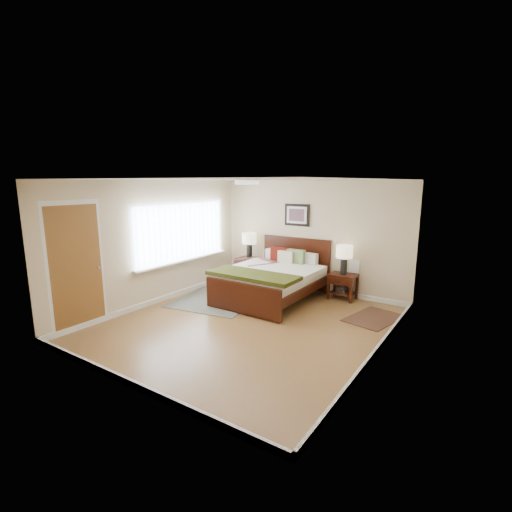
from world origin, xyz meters
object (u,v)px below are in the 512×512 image
object	(u,v)px
nightstand_left	(249,263)
armchair	(255,275)
nightstand_right	(343,284)
lamp_left	(249,240)
rug_persian	(223,296)
bed	(272,275)
lamp_right	(344,254)

from	to	relation	value
nightstand_left	armchair	world-z (taller)	armchair
armchair	nightstand_right	bearing A→B (deg)	42.08
lamp_left	armchair	size ratio (longest dim) A/B	0.76
nightstand_right	rug_persian	bearing A→B (deg)	-150.57
bed	lamp_left	size ratio (longest dim) A/B	3.61
bed	lamp_left	xyz separation A→B (m)	(-1.18, 0.86, 0.51)
nightstand_left	lamp_left	distance (m)	0.56
nightstand_left	lamp_right	bearing A→B (deg)	0.51
bed	lamp_right	distance (m)	1.56
lamp_left	armchair	bearing A→B (deg)	-45.49
nightstand_left	lamp_right	distance (m)	2.46
bed	nightstand_right	bearing A→B (deg)	34.42
nightstand_left	armchair	size ratio (longest dim) A/B	0.78
nightstand_right	lamp_right	distance (m)	0.64
bed	nightstand_right	world-z (taller)	bed
nightstand_left	lamp_right	world-z (taller)	lamp_right
bed	lamp_right	size ratio (longest dim) A/B	3.61
armchair	rug_persian	size ratio (longest dim) A/B	0.35
lamp_left	armchair	world-z (taller)	lamp_left
rug_persian	nightstand_right	bearing A→B (deg)	19.71
nightstand_left	nightstand_right	xyz separation A→B (m)	(2.41, 0.01, -0.16)
nightstand_right	armchair	world-z (taller)	armchair
bed	nightstand_right	distance (m)	1.51
lamp_left	nightstand_right	bearing A→B (deg)	-0.29
nightstand_left	lamp_right	size ratio (longest dim) A/B	1.03
nightstand_right	rug_persian	xyz separation A→B (m)	(-2.23, -1.26, -0.33)
nightstand_right	armchair	distance (m)	1.97
nightstand_right	nightstand_left	bearing A→B (deg)	-179.78
nightstand_right	lamp_left	distance (m)	2.52
bed	armchair	world-z (taller)	bed
bed	nightstand_left	xyz separation A→B (m)	(-1.18, 0.83, -0.04)
lamp_left	lamp_right	size ratio (longest dim) A/B	1.00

